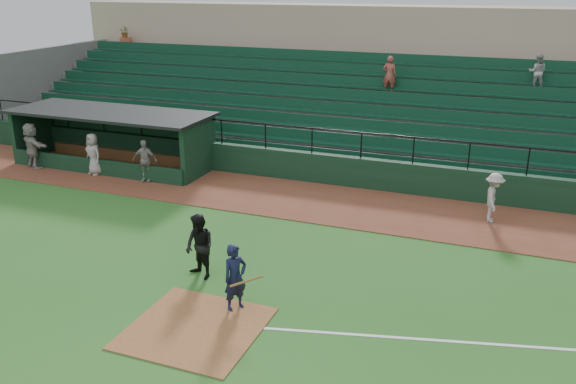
% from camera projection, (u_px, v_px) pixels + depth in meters
% --- Properties ---
extents(ground, '(90.00, 90.00, 0.00)m').
position_uv_depth(ground, '(215.00, 308.00, 14.88)').
color(ground, '#245B1D').
rests_on(ground, ground).
extents(warning_track, '(40.00, 4.00, 0.03)m').
position_uv_depth(warning_track, '(318.00, 202.00, 21.89)').
color(warning_track, brown).
rests_on(warning_track, ground).
extents(home_plate_dirt, '(3.00, 3.00, 0.03)m').
position_uv_depth(home_plate_dirt, '(195.00, 328.00, 13.99)').
color(home_plate_dirt, brown).
rests_on(home_plate_dirt, ground).
extents(foul_line, '(17.49, 4.44, 0.01)m').
position_uv_depth(foul_line, '(563.00, 349.00, 13.20)').
color(foul_line, white).
rests_on(foul_line, ground).
extents(stadium_structure, '(38.00, 13.08, 6.40)m').
position_uv_depth(stadium_structure, '(375.00, 99.00, 28.55)').
color(stadium_structure, black).
rests_on(stadium_structure, ground).
extents(dugout, '(8.90, 3.20, 2.42)m').
position_uv_depth(dugout, '(118.00, 134.00, 26.14)').
color(dugout, black).
rests_on(dugout, ground).
extents(batter_at_plate, '(1.14, 0.76, 1.73)m').
position_uv_depth(batter_at_plate, '(235.00, 278.00, 14.53)').
color(batter_at_plate, black).
rests_on(batter_at_plate, ground).
extents(umpire, '(1.09, 0.99, 1.82)m').
position_uv_depth(umpire, '(200.00, 247.00, 16.11)').
color(umpire, black).
rests_on(umpire, ground).
extents(runner, '(0.68, 1.12, 1.68)m').
position_uv_depth(runner, '(493.00, 198.00, 19.84)').
color(runner, '#ADA9A2').
rests_on(runner, warning_track).
extents(dugout_player_a, '(1.08, 0.63, 1.73)m').
position_uv_depth(dugout_player_a, '(145.00, 161.00, 23.78)').
color(dugout_player_a, gray).
rests_on(dugout_player_a, warning_track).
extents(dugout_player_b, '(0.99, 0.80, 1.75)m').
position_uv_depth(dugout_player_b, '(94.00, 154.00, 24.65)').
color(dugout_player_b, '#A6A09C').
rests_on(dugout_player_b, warning_track).
extents(dugout_player_c, '(1.91, 1.23, 1.97)m').
position_uv_depth(dugout_player_c, '(32.00, 145.00, 25.52)').
color(dugout_player_c, '#9E9894').
rests_on(dugout_player_c, warning_track).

